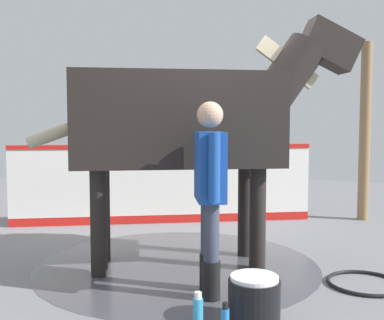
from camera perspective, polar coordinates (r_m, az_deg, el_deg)
ground_plane at (r=4.97m, az=-1.71°, el=-12.31°), size 16.00×16.00×0.02m
wet_patch at (r=4.80m, az=-1.80°, el=-12.79°), size 2.85×2.85×0.00m
barrier_wall at (r=6.68m, az=-3.50°, el=-3.33°), size 2.66×3.52×1.14m
roof_post_near at (r=7.31m, az=20.60°, el=3.27°), size 0.16×0.16×2.63m
horse at (r=4.60m, az=-0.39°, el=4.95°), size 2.20×2.79×2.50m
handler at (r=3.79m, az=2.22°, el=-3.20°), size 0.56×0.44×1.60m
wash_bucket at (r=3.46m, az=7.70°, el=-16.73°), size 0.37×0.37×0.34m
bottle_shampoo at (r=3.37m, az=0.74°, el=-18.25°), size 0.07×0.07×0.26m
hose_coil at (r=4.49m, az=20.62°, el=-14.04°), size 0.67×0.67×0.03m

